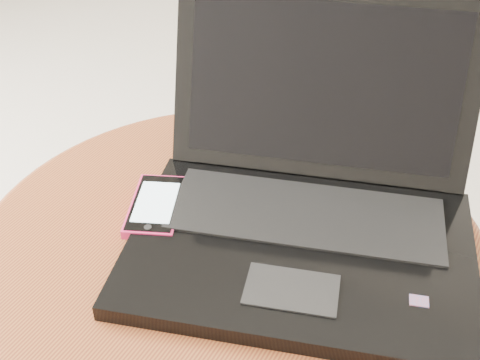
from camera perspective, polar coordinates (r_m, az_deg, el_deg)
The scene contains 4 objects.
table at distance 0.84m, azimuth -0.94°, elevation -10.88°, with size 0.64×0.64×0.51m.
laptop at distance 0.75m, azimuth 6.19°, elevation -1.82°, with size 0.48×0.46×0.25m.
phone_black at distance 0.82m, azimuth -5.27°, elevation -1.60°, with size 0.10×0.13×0.01m.
phone_pink at distance 0.79m, azimuth -7.75°, elevation -2.40°, with size 0.10×0.13×0.01m.
Camera 1 is at (0.27, -0.50, 1.02)m, focal length 46.18 mm.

